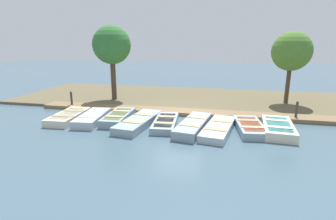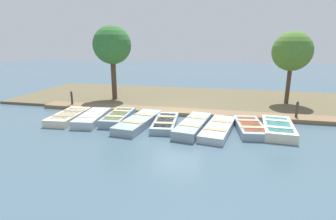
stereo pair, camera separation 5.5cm
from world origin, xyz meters
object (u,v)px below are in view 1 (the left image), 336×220
Objects in this scene: rowboat_8 at (278,128)px; rowboat_7 at (250,127)px; rowboat_4 at (165,123)px; rowboat_6 at (218,128)px; mooring_post_far at (296,111)px; rowboat_5 at (193,125)px; park_tree_left at (292,52)px; park_tree_far_left at (112,46)px; rowboat_0 at (69,116)px; rowboat_3 at (139,122)px; rowboat_2 at (118,117)px; mooring_post_near at (72,99)px; rowboat_1 at (93,118)px.

rowboat_7 is at bearing -84.59° from rowboat_8.
rowboat_4 reaches higher than rowboat_6.
rowboat_5 is at bearing -62.86° from mooring_post_far.
rowboat_6 is 0.77× the size of park_tree_left.
rowboat_0 is at bearing -6.46° from park_tree_far_left.
park_tree_left reaches higher than rowboat_3.
rowboat_3 is at bearing 66.26° from rowboat_2.
mooring_post_near is (-2.13, -10.31, 0.34)m from rowboat_7.
rowboat_1 reaches higher than rowboat_2.
mooring_post_near is at bearing -155.75° from rowboat_0.
rowboat_4 is 6.80m from mooring_post_near.
rowboat_6 is 4.61m from mooring_post_far.
park_tree_far_left reaches higher than rowboat_3.
mooring_post_far is at bearing 104.36° from rowboat_4.
rowboat_1 is 8.87m from rowboat_8.
rowboat_8 is (0.10, 7.63, 0.01)m from rowboat_2.
mooring_post_far is at bearing 97.57° from rowboat_0.
park_tree_far_left reaches higher than rowboat_2.
park_tree_far_left is (-4.37, -8.49, 3.51)m from rowboat_7.
rowboat_0 is 0.58× the size of park_tree_far_left.
rowboat_2 is at bearing -58.95° from park_tree_left.
rowboat_0 is 9.02m from rowboat_7.
mooring_post_near is (-2.27, -6.40, 0.35)m from rowboat_4.
rowboat_8 is at bearing 105.09° from rowboat_5.
rowboat_0 reaches higher than rowboat_4.
rowboat_2 is 7.63m from rowboat_8.
rowboat_0 is at bearing -85.26° from rowboat_2.
rowboat_4 is 9.24m from park_tree_left.
rowboat_1 is 1.00× the size of rowboat_4.
rowboat_4 is at bearing 80.17° from rowboat_2.
mooring_post_far is (-2.27, 6.32, 0.35)m from rowboat_4.
park_tree_far_left is at bearing -139.95° from rowboat_4.
rowboat_3 is at bearing -82.41° from rowboat_6.
rowboat_6 is at bearing 73.86° from mooring_post_near.
park_tree_left reaches higher than rowboat_4.
rowboat_8 is 0.64× the size of park_tree_left.
rowboat_7 is at bearing 85.17° from rowboat_2.
rowboat_5 is 3.75m from rowboat_8.
park_tree_left is at bearing 176.69° from mooring_post_far.
rowboat_1 is 1.02× the size of rowboat_7.
rowboat_6 is (0.31, 2.52, -0.00)m from rowboat_4.
park_tree_left is (-3.45, 12.92, 2.83)m from mooring_post_near.
rowboat_7 is at bearing 78.32° from mooring_post_near.
rowboat_3 is at bearing 35.16° from park_tree_far_left.
rowboat_3 is at bearing 84.70° from rowboat_0.
park_tree_far_left is (-4.62, -0.82, 3.48)m from rowboat_1.
rowboat_0 is 2.80× the size of mooring_post_near.
rowboat_3 is 0.73× the size of park_tree_far_left.
mooring_post_far is at bearing 124.47° from rowboat_7.
mooring_post_near is at bearing -96.65° from rowboat_6.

